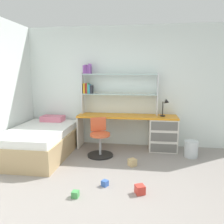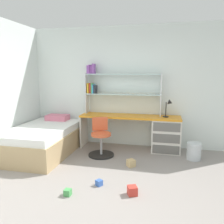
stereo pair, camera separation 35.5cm
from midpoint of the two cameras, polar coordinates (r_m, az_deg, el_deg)
The scene contains 12 objects.
ground_plane at distance 3.12m, azimuth 1.17°, elevation -22.57°, with size 5.61×6.00×0.02m, color gray.
room_shell at distance 4.19m, azimuth -11.69°, elevation 5.33°, with size 5.61×6.00×2.69m.
desk at distance 4.95m, azimuth 13.24°, elevation -4.94°, with size 2.16×0.51×0.75m.
bookshelf_hutch at distance 5.03m, azimuth 2.26°, elevation 6.78°, with size 1.69×0.22×1.12m.
desk_lamp at distance 4.82m, azimuth 16.33°, elevation 1.61°, with size 0.20×0.17×0.38m.
swivel_chair at distance 4.60m, azimuth -0.60°, elevation -7.39°, with size 0.52×0.52×0.76m.
bed_platform at distance 4.89m, azimuth -14.95°, elevation -6.81°, with size 1.16×1.87×0.69m.
waste_bin at distance 4.76m, azimuth 22.10°, elevation -9.22°, with size 0.27×0.27×0.33m, color silver.
toy_block_green_0 at distance 3.30m, azimuth -7.98°, elevation -19.58°, with size 0.09×0.09×0.09m, color #479E51.
toy_block_blue_1 at distance 3.51m, azimuth -0.28°, elevation -17.55°, with size 0.09×0.09×0.09m, color #3860B7.
toy_block_natural_2 at distance 4.17m, azimuth 7.34°, elevation -12.74°, with size 0.13×0.13×0.13m, color tan.
toy_block_red_3 at distance 3.31m, azimuth 8.42°, elevation -19.15°, with size 0.12×0.12×0.12m, color red.
Camera 2 is at (0.70, -2.54, 1.66)m, focal length 36.10 mm.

